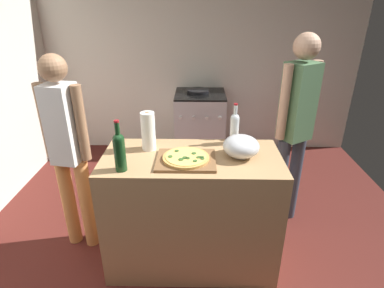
# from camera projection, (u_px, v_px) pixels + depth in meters

# --- Properties ---
(ground_plane) EXTENTS (4.35, 3.52, 0.02)m
(ground_plane) POSITION_uv_depth(u_px,v_px,m) (187.00, 207.00, 3.21)
(ground_plane) COLOR #511E19
(kitchen_wall_rear) EXTENTS (4.35, 0.10, 2.60)m
(kitchen_wall_rear) POSITION_uv_depth(u_px,v_px,m) (190.00, 54.00, 4.03)
(kitchen_wall_rear) COLOR silver
(kitchen_wall_rear) RESTS_ON ground_plane
(counter) EXTENTS (1.26, 0.60, 0.93)m
(counter) POSITION_uv_depth(u_px,v_px,m) (192.00, 211.00, 2.37)
(counter) COLOR tan
(counter) RESTS_ON ground_plane
(cutting_board) EXTENTS (0.40, 0.32, 0.02)m
(cutting_board) POSITION_uv_depth(u_px,v_px,m) (186.00, 160.00, 2.10)
(cutting_board) COLOR brown
(cutting_board) RESTS_ON counter
(pizza) EXTENTS (0.32, 0.32, 0.03)m
(pizza) POSITION_uv_depth(u_px,v_px,m) (186.00, 157.00, 2.09)
(pizza) COLOR tan
(pizza) RESTS_ON cutting_board
(mixing_bowl) EXTENTS (0.25, 0.25, 0.16)m
(mixing_bowl) POSITION_uv_depth(u_px,v_px,m) (241.00, 146.00, 2.14)
(mixing_bowl) COLOR #B2B2B7
(mixing_bowl) RESTS_ON counter
(paper_towel_roll) EXTENTS (0.10, 0.10, 0.29)m
(paper_towel_roll) POSITION_uv_depth(u_px,v_px,m) (148.00, 131.00, 2.23)
(paper_towel_roll) COLOR white
(paper_towel_roll) RESTS_ON counter
(wine_bottle_green) EXTENTS (0.07, 0.07, 0.34)m
(wine_bottle_green) POSITION_uv_depth(u_px,v_px,m) (119.00, 150.00, 1.94)
(wine_bottle_green) COLOR #143819
(wine_bottle_green) RESTS_ON counter
(wine_bottle_clear) EXTENTS (0.07, 0.07, 0.31)m
(wine_bottle_clear) POSITION_uv_depth(u_px,v_px,m) (234.00, 127.00, 2.33)
(wine_bottle_clear) COLOR silver
(wine_bottle_clear) RESTS_ON counter
(stove) EXTENTS (0.62, 0.62, 0.92)m
(stove) POSITION_uv_depth(u_px,v_px,m) (200.00, 126.00, 4.02)
(stove) COLOR #B7B7BC
(stove) RESTS_ON ground_plane
(person_in_stripes) EXTENTS (0.36, 0.23, 1.61)m
(person_in_stripes) POSITION_uv_depth(u_px,v_px,m) (67.00, 147.00, 2.35)
(person_in_stripes) COLOR #D88C4C
(person_in_stripes) RESTS_ON ground_plane
(person_in_red) EXTENTS (0.35, 0.29, 1.71)m
(person_in_red) POSITION_uv_depth(u_px,v_px,m) (296.00, 122.00, 2.60)
(person_in_red) COLOR #383D4C
(person_in_red) RESTS_ON ground_plane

